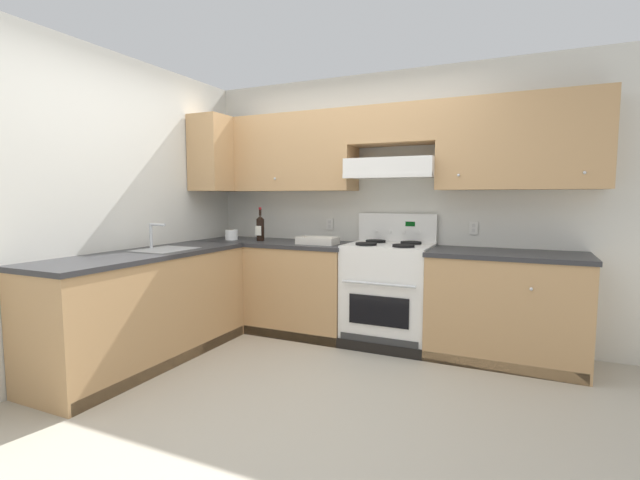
{
  "coord_description": "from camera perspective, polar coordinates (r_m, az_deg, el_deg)",
  "views": [
    {
      "loc": [
        1.56,
        -2.69,
        1.36
      ],
      "look_at": [
        0.0,
        0.7,
        1.0
      ],
      "focal_mm": 25.11,
      "sensor_mm": 36.0,
      "label": 1
    }
  ],
  "objects": [
    {
      "name": "paper_towel_roll",
      "position": [
        4.79,
        -11.2,
        0.65
      ],
      "size": [
        0.13,
        0.13,
        0.11
      ],
      "color": "white",
      "rests_on": "counter_back_run"
    },
    {
      "name": "bowl",
      "position": [
        4.27,
        -0.31,
        -0.22
      ],
      "size": [
        0.38,
        0.21,
        0.07
      ],
      "color": "beige",
      "rests_on": "counter_back_run"
    },
    {
      "name": "wall_left",
      "position": [
        4.29,
        -22.64,
        4.8
      ],
      "size": [
        0.47,
        4.0,
        2.55
      ],
      "color": "silver",
      "rests_on": "ground_plane"
    },
    {
      "name": "wall_back",
      "position": [
        4.37,
        9.47,
        7.01
      ],
      "size": [
        4.68,
        0.57,
        2.55
      ],
      "color": "silver",
      "rests_on": "ground_plane"
    },
    {
      "name": "wine_bottle",
      "position": [
        4.63,
        -7.62,
        1.59
      ],
      "size": [
        0.08,
        0.08,
        0.34
      ],
      "color": "black",
      "rests_on": "counter_back_run"
    },
    {
      "name": "counter_left_run",
      "position": [
        3.98,
        -21.19,
        -7.92
      ],
      "size": [
        0.63,
        1.91,
        1.13
      ],
      "color": "tan",
      "rests_on": "ground_plane"
    },
    {
      "name": "counter_back_run",
      "position": [
        4.25,
        5.62,
        -6.85
      ],
      "size": [
        3.6,
        0.65,
        0.91
      ],
      "color": "tan",
      "rests_on": "ground_plane"
    },
    {
      "name": "stove",
      "position": [
        4.19,
        8.69,
        -6.7
      ],
      "size": [
        0.76,
        0.62,
        1.2
      ],
      "color": "white",
      "rests_on": "ground_plane"
    },
    {
      "name": "ground_plane",
      "position": [
        3.39,
        -5.28,
        -18.16
      ],
      "size": [
        7.04,
        7.04,
        0.0
      ],
      "primitive_type": "plane",
      "color": "#B2AA99"
    }
  ]
}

